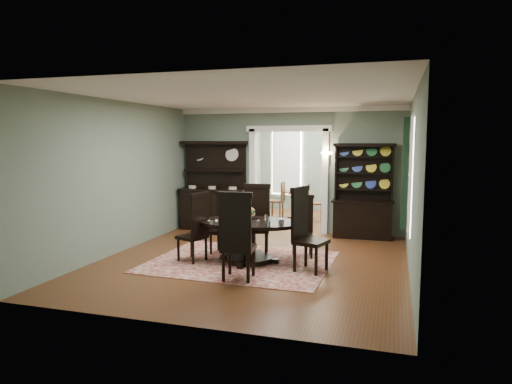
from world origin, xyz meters
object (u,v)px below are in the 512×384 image
dining_table (249,234)px  parlor_table (296,200)px  sideboard (214,198)px  welsh_dresser (363,204)px

dining_table → parlor_table: parlor_table is taller
sideboard → parlor_table: size_ratio=2.61×
sideboard → welsh_dresser: sideboard is taller
welsh_dresser → parlor_table: 2.93m
parlor_table → dining_table: bearing=-88.0°
welsh_dresser → parlor_table: (-2.01, 2.11, -0.27)m
dining_table → sideboard: size_ratio=0.92×
dining_table → welsh_dresser: size_ratio=0.94×
sideboard → welsh_dresser: size_ratio=1.02×
welsh_dresser → parlor_table: welsh_dresser is taller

